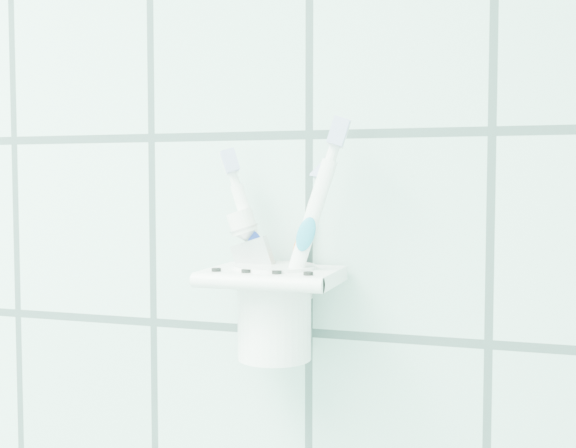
% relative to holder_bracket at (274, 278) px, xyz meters
% --- Properties ---
extents(holder_bracket, '(0.12, 0.10, 0.04)m').
position_rel_holder_bracket_xyz_m(holder_bracket, '(0.00, 0.00, 0.00)').
color(holder_bracket, white).
rests_on(holder_bracket, wall_back).
extents(cup, '(0.07, 0.07, 0.09)m').
position_rel_holder_bracket_xyz_m(cup, '(-0.00, 0.00, -0.03)').
color(cup, white).
rests_on(cup, holder_bracket).
extents(toothbrush_pink, '(0.06, 0.02, 0.19)m').
position_rel_holder_bracket_xyz_m(toothbrush_pink, '(0.01, 0.01, 0.03)').
color(toothbrush_pink, white).
rests_on(toothbrush_pink, cup).
extents(toothbrush_blue, '(0.04, 0.05, 0.18)m').
position_rel_holder_bracket_xyz_m(toothbrush_blue, '(-0.00, 0.02, 0.03)').
color(toothbrush_blue, white).
rests_on(toothbrush_blue, cup).
extents(toothbrush_orange, '(0.07, 0.03, 0.21)m').
position_rel_holder_bracket_xyz_m(toothbrush_orange, '(0.00, -0.01, 0.04)').
color(toothbrush_orange, white).
rests_on(toothbrush_orange, cup).
extents(toothpaste_tube, '(0.06, 0.03, 0.14)m').
position_rel_holder_bracket_xyz_m(toothpaste_tube, '(0.00, 0.01, 0.01)').
color(toothpaste_tube, silver).
rests_on(toothpaste_tube, cup).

